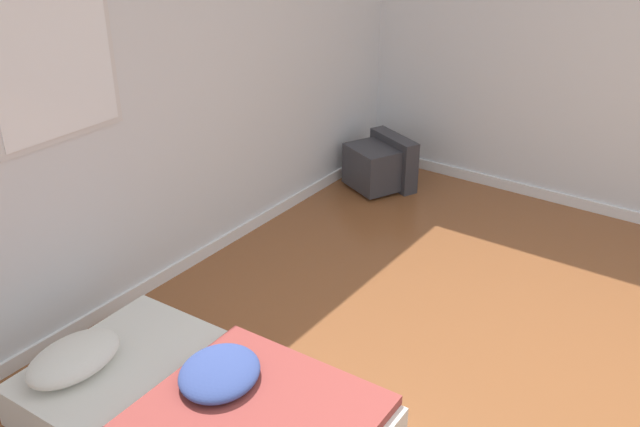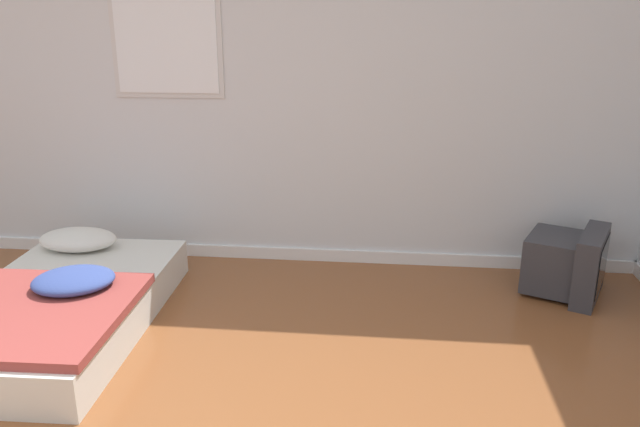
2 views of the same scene
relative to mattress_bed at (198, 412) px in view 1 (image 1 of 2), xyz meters
The scene contains 3 objects.
wall_back 1.89m from the mattress_bed, 54.35° to the left, with size 7.90×0.08×2.60m.
mattress_bed is the anchor object (origin of this frame).
crt_tv 3.16m from the mattress_bed, 14.69° to the left, with size 0.61×0.63×0.44m.
Camera 1 is at (-2.71, -0.36, 2.56)m, focal length 40.00 mm.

